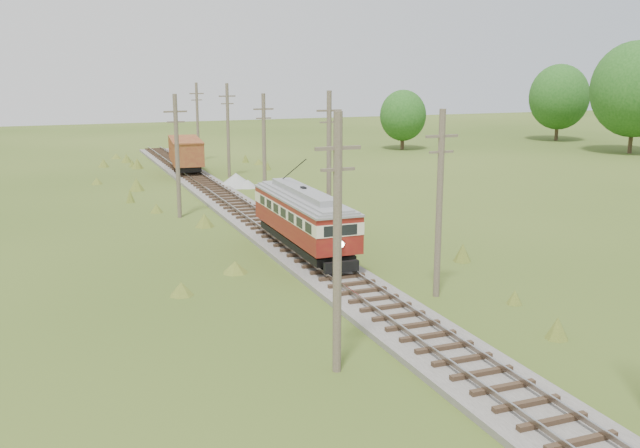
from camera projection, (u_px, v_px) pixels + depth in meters
name	position (u px, v px, depth m)	size (l,w,h in m)	color
railbed_main	(266.00, 227.00, 46.34)	(3.60, 96.00, 0.57)	#605B54
streetcar	(304.00, 215.00, 39.36)	(2.65, 11.00, 5.01)	black
gondola	(186.00, 152.00, 70.25)	(3.82, 9.07, 2.93)	black
gravel_pile	(238.00, 180.00, 63.05)	(3.32, 3.52, 1.21)	gray
utility_pole_r_2	(439.00, 202.00, 32.05)	(1.60, 0.30, 8.60)	brown
utility_pole_r_3	(329.00, 163.00, 43.79)	(1.60, 0.30, 9.00)	brown
utility_pole_r_4	(264.00, 146.00, 55.61)	(1.60, 0.30, 8.40)	brown
utility_pole_r_5	(228.00, 130.00, 67.52)	(1.60, 0.30, 8.90)	brown
utility_pole_r_6	(198.00, 121.00, 79.29)	(1.60, 0.30, 8.70)	brown
utility_pole_l_a	(337.00, 243.00, 23.88)	(1.60, 0.30, 9.00)	brown
utility_pole_l_b	(177.00, 155.00, 49.28)	(1.60, 0.30, 8.60)	brown
tree_right_4	(635.00, 89.00, 85.74)	(10.50, 10.50, 13.53)	#38281C
tree_right_5	(559.00, 97.00, 101.34)	(8.40, 8.40, 10.82)	#38281C
tree_mid_b	(403.00, 115.00, 90.67)	(5.88, 5.88, 7.57)	#38281C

